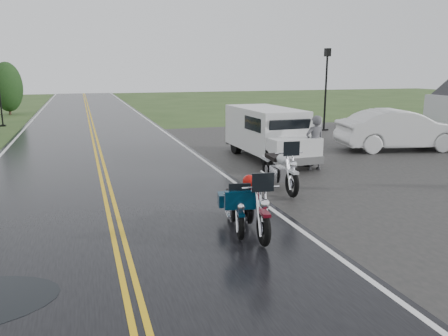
# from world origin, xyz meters

# --- Properties ---
(ground) EXTENTS (120.00, 120.00, 0.00)m
(ground) POSITION_xyz_m (0.00, 0.00, 0.00)
(ground) COLOR #2D471E
(ground) RESTS_ON ground
(road) EXTENTS (8.00, 100.00, 0.04)m
(road) POSITION_xyz_m (0.00, 10.00, 0.02)
(road) COLOR black
(road) RESTS_ON ground
(parking_pad) EXTENTS (14.00, 24.00, 0.03)m
(parking_pad) POSITION_xyz_m (11.00, 5.00, 0.01)
(parking_pad) COLOR black
(parking_pad) RESTS_ON ground
(motorcycle_red) EXTENTS (1.17, 2.50, 1.42)m
(motorcycle_red) POSITION_xyz_m (2.67, -0.89, 0.71)
(motorcycle_red) COLOR #530913
(motorcycle_red) RESTS_ON ground
(motorcycle_teal) EXTENTS (1.10, 2.08, 1.16)m
(motorcycle_teal) POSITION_xyz_m (2.35, -0.43, 0.58)
(motorcycle_teal) COLOR #052439
(motorcycle_teal) RESTS_ON ground
(motorcycle_silver) EXTENTS (1.07, 2.57, 1.49)m
(motorcycle_silver) POSITION_xyz_m (4.71, 1.95, 0.75)
(motorcycle_silver) COLOR #B3B6BB
(motorcycle_silver) RESTS_ON ground
(van_white) EXTENTS (2.06, 5.22, 2.03)m
(van_white) POSITION_xyz_m (5.54, 5.40, 1.02)
(van_white) COLOR silver
(van_white) RESTS_ON ground
(person_at_van) EXTENTS (0.71, 0.48, 1.90)m
(person_at_van) POSITION_xyz_m (7.02, 4.85, 0.95)
(person_at_van) COLOR #4E4E53
(person_at_van) RESTS_ON ground
(sedan_white) EXTENTS (5.56, 2.84, 1.75)m
(sedan_white) POSITION_xyz_m (12.52, 7.19, 0.87)
(sedan_white) COLOR silver
(sedan_white) RESTS_ON ground
(lamp_post_far_left) EXTENTS (0.34, 0.34, 3.93)m
(lamp_post_far_left) POSITION_xyz_m (-5.24, 21.71, 1.97)
(lamp_post_far_left) COLOR black
(lamp_post_far_left) RESTS_ON ground
(lamp_post_far_right) EXTENTS (0.40, 0.40, 4.66)m
(lamp_post_far_right) POSITION_xyz_m (12.69, 13.73, 2.33)
(lamp_post_far_right) COLOR black
(lamp_post_far_right) RESTS_ON ground
(tree_left_far) EXTENTS (2.25, 2.25, 3.46)m
(tree_left_far) POSITION_xyz_m (-5.85, 29.50, 1.73)
(tree_left_far) COLOR #1E3D19
(tree_left_far) RESTS_ON ground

